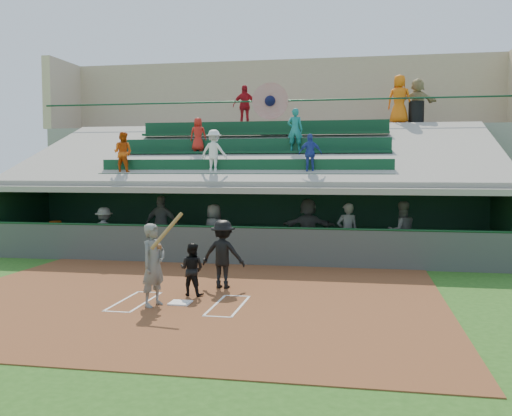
% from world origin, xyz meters
% --- Properties ---
extents(ground, '(100.00, 100.00, 0.00)m').
position_xyz_m(ground, '(0.00, 0.00, 0.00)').
color(ground, '#245217').
rests_on(ground, ground).
extents(dirt_slab, '(11.00, 9.00, 0.02)m').
position_xyz_m(dirt_slab, '(0.00, 0.50, 0.01)').
color(dirt_slab, brown).
rests_on(dirt_slab, ground).
extents(home_plate, '(0.43, 0.43, 0.03)m').
position_xyz_m(home_plate, '(0.00, 0.00, 0.04)').
color(home_plate, white).
rests_on(home_plate, dirt_slab).
extents(batters_box_chalk, '(2.65, 1.85, 0.01)m').
position_xyz_m(batters_box_chalk, '(0.00, 0.00, 0.02)').
color(batters_box_chalk, white).
rests_on(batters_box_chalk, dirt_slab).
extents(dugout_floor, '(16.00, 3.50, 0.04)m').
position_xyz_m(dugout_floor, '(0.00, 6.75, 0.02)').
color(dugout_floor, gray).
rests_on(dugout_floor, ground).
extents(concourse_slab, '(20.00, 3.00, 4.60)m').
position_xyz_m(concourse_slab, '(0.00, 13.50, 2.30)').
color(concourse_slab, gray).
rests_on(concourse_slab, ground).
extents(grandstand, '(20.40, 10.40, 7.80)m').
position_xyz_m(grandstand, '(-0.01, 10.51, 2.26)').
color(grandstand, '#454A45').
rests_on(grandstand, ground).
extents(batter_at_plate, '(0.93, 0.78, 1.95)m').
position_xyz_m(batter_at_plate, '(-0.47, -0.30, 0.88)').
color(batter_at_plate, '#575954').
rests_on(batter_at_plate, dirt_slab).
extents(catcher, '(0.63, 0.53, 1.17)m').
position_xyz_m(catcher, '(0.01, 0.80, 0.61)').
color(catcher, black).
rests_on(catcher, dirt_slab).
extents(home_umpire, '(1.08, 0.68, 1.61)m').
position_xyz_m(home_umpire, '(0.51, 1.71, 0.83)').
color(home_umpire, black).
rests_on(home_umpire, dirt_slab).
extents(dugout_bench, '(16.21, 4.50, 0.50)m').
position_xyz_m(dugout_bench, '(0.02, 8.02, 0.29)').
color(dugout_bench, '#946036').
rests_on(dugout_bench, dugout_floor).
extents(white_table, '(0.80, 0.63, 0.66)m').
position_xyz_m(white_table, '(-6.26, 6.00, 0.37)').
color(white_table, white).
rests_on(white_table, dugout_floor).
extents(water_cooler, '(0.39, 0.39, 0.39)m').
position_xyz_m(water_cooler, '(-6.30, 6.06, 0.90)').
color(water_cooler, '#C84A0B').
rests_on(water_cooler, white_table).
extents(dugout_player_a, '(1.05, 0.64, 1.57)m').
position_xyz_m(dugout_player_a, '(-4.32, 5.56, 0.83)').
color(dugout_player_a, '#60635E').
rests_on(dugout_player_a, dugout_floor).
extents(dugout_player_b, '(1.14, 0.49, 1.92)m').
position_xyz_m(dugout_player_b, '(-2.72, 6.43, 1.00)').
color(dugout_player_b, '#575A55').
rests_on(dugout_player_b, dugout_floor).
extents(dugout_player_c, '(0.97, 0.84, 1.69)m').
position_xyz_m(dugout_player_c, '(-0.85, 6.05, 0.88)').
color(dugout_player_c, '#595C57').
rests_on(dugout_player_c, dugout_floor).
extents(dugout_player_d, '(1.75, 0.66, 1.85)m').
position_xyz_m(dugout_player_d, '(2.06, 6.83, 0.97)').
color(dugout_player_d, '#525550').
rests_on(dugout_player_d, dugout_floor).
extents(dugout_player_e, '(0.73, 0.57, 1.77)m').
position_xyz_m(dugout_player_e, '(3.32, 5.92, 0.93)').
color(dugout_player_e, '#575A55').
rests_on(dugout_player_e, dugout_floor).
extents(dugout_player_f, '(1.06, 0.93, 1.83)m').
position_xyz_m(dugout_player_f, '(4.91, 6.13, 0.96)').
color(dugout_player_f, '#555652').
rests_on(dugout_player_f, dugout_floor).
extents(trash_bin, '(0.61, 0.61, 0.91)m').
position_xyz_m(trash_bin, '(5.84, 12.46, 5.06)').
color(trash_bin, black).
rests_on(trash_bin, concourse_slab).
extents(concourse_staff_a, '(1.09, 0.62, 1.75)m').
position_xyz_m(concourse_staff_a, '(-1.15, 12.44, 5.47)').
color(concourse_staff_a, '#AC131C').
rests_on(concourse_staff_a, concourse_slab).
extents(concourse_staff_b, '(1.10, 0.87, 1.98)m').
position_xyz_m(concourse_staff_b, '(5.18, 12.42, 5.59)').
color(concourse_staff_b, orange).
rests_on(concourse_staff_b, concourse_slab).
extents(concourse_staff_c, '(1.86, 1.01, 1.91)m').
position_xyz_m(concourse_staff_c, '(5.93, 13.08, 5.56)').
color(concourse_staff_c, tan).
rests_on(concourse_staff_c, concourse_slab).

